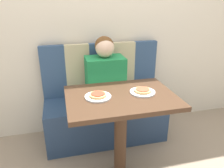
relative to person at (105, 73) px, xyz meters
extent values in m
cube|color=beige|center=(0.00, 0.29, 0.56)|extent=(7.00, 0.05, 2.60)
cube|color=navy|center=(0.00, 0.00, -0.52)|extent=(1.23, 0.48, 0.44)
cube|color=navy|center=(-0.49, 0.21, -0.02)|extent=(0.25, 0.06, 0.55)
cube|color=tan|center=(-0.25, 0.21, -0.02)|extent=(0.25, 0.06, 0.55)
cube|color=navy|center=(0.00, 0.21, -0.02)|extent=(0.25, 0.06, 0.55)
cube|color=tan|center=(0.25, 0.21, -0.02)|extent=(0.25, 0.06, 0.55)
cube|color=navy|center=(0.49, 0.21, -0.02)|extent=(0.25, 0.06, 0.55)
cube|color=#422B1C|center=(0.00, -0.56, -0.01)|extent=(0.82, 0.58, 0.03)
cylinder|color=#422B1C|center=(0.00, -0.56, -0.38)|extent=(0.10, 0.10, 0.72)
cube|color=#1E8447|center=(0.00, 0.00, -0.07)|extent=(0.37, 0.25, 0.46)
sphere|color=beige|center=(0.00, 0.00, 0.25)|extent=(0.18, 0.18, 0.18)
sphere|color=brown|center=(0.00, 0.02, 0.26)|extent=(0.18, 0.18, 0.18)
cylinder|color=white|center=(-0.17, -0.56, 0.01)|extent=(0.19, 0.19, 0.01)
cylinder|color=white|center=(0.17, -0.56, 0.01)|extent=(0.19, 0.19, 0.01)
cylinder|color=tan|center=(-0.17, -0.56, 0.03)|extent=(0.13, 0.13, 0.02)
cylinder|color=#B73823|center=(-0.17, -0.56, 0.04)|extent=(0.10, 0.10, 0.01)
cylinder|color=tan|center=(0.17, -0.56, 0.03)|extent=(0.13, 0.13, 0.02)
cylinder|color=#AD472D|center=(0.17, -0.56, 0.04)|extent=(0.10, 0.10, 0.01)
camera|label=1|loc=(-0.42, -1.98, 0.69)|focal=35.00mm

